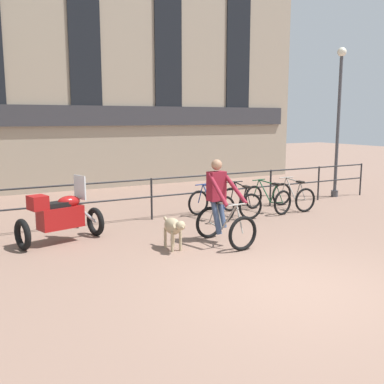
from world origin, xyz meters
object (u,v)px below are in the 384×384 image
(street_lamp, at_px, (339,115))
(parked_motorcycle, at_px, (60,216))
(dog, at_px, (174,227))
(parked_bicycle_mid_right, at_px, (268,199))
(parked_bicycle_near_lamp, at_px, (211,205))
(parked_bicycle_far_end, at_px, (293,196))
(cyclist_with_bike, at_px, (221,206))
(parked_bicycle_mid_left, at_px, (240,202))

(street_lamp, bearing_deg, parked_motorcycle, -172.05)
(dog, height_order, parked_bicycle_mid_right, parked_bicycle_mid_right)
(parked_motorcycle, xyz_separation_m, street_lamp, (9.05, 1.26, 2.05))
(dog, height_order, parked_bicycle_near_lamp, parked_bicycle_near_lamp)
(parked_bicycle_far_end, bearing_deg, dog, 26.20)
(parked_bicycle_near_lamp, bearing_deg, parked_bicycle_mid_right, 171.94)
(cyclist_with_bike, height_order, street_lamp, street_lamp)
(dog, relative_size, parked_bicycle_near_lamp, 0.74)
(cyclist_with_bike, height_order, parked_motorcycle, cyclist_with_bike)
(parked_bicycle_near_lamp, height_order, street_lamp, street_lamp)
(parked_bicycle_far_end, distance_m, street_lamp, 3.49)
(parked_bicycle_near_lamp, relative_size, parked_bicycle_far_end, 1.04)
(parked_bicycle_mid_left, bearing_deg, parked_bicycle_near_lamp, 5.93)
(dog, distance_m, parked_bicycle_far_end, 5.12)
(parked_motorcycle, relative_size, parked_bicycle_near_lamp, 1.53)
(parked_motorcycle, relative_size, street_lamp, 0.39)
(parked_bicycle_far_end, bearing_deg, parked_bicycle_mid_left, 3.56)
(parked_bicycle_mid_right, distance_m, parked_bicycle_far_end, 0.90)
(parked_bicycle_mid_left, bearing_deg, cyclist_with_bike, 52.68)
(parked_bicycle_mid_right, height_order, parked_bicycle_far_end, same)
(parked_bicycle_far_end, bearing_deg, parked_bicycle_near_lamp, 3.56)
(cyclist_with_bike, xyz_separation_m, parked_bicycle_mid_right, (2.75, 1.97, -0.41))
(parked_bicycle_mid_left, xyz_separation_m, parked_bicycle_mid_right, (0.90, 0.00, 0.00))
(parked_bicycle_near_lamp, xyz_separation_m, parked_bicycle_mid_left, (0.90, -0.00, 0.00))
(cyclist_with_bike, relative_size, dog, 1.92)
(street_lamp, bearing_deg, parked_bicycle_near_lamp, -170.62)
(cyclist_with_bike, xyz_separation_m, parked_motorcycle, (-2.88, 1.57, -0.20))
(cyclist_with_bike, bearing_deg, parked_bicycle_mid_right, 30.97)
(parked_bicycle_mid_right, bearing_deg, parked_bicycle_mid_left, -9.55)
(parked_bicycle_far_end, relative_size, street_lamp, 0.25)
(parked_bicycle_near_lamp, relative_size, street_lamp, 0.25)
(parked_bicycle_mid_right, bearing_deg, dog, 17.68)
(parked_motorcycle, bearing_deg, parked_bicycle_mid_right, -100.18)
(parked_bicycle_near_lamp, bearing_deg, parked_bicycle_far_end, 171.94)
(parked_motorcycle, height_order, parked_bicycle_near_lamp, parked_motorcycle)
(parked_motorcycle, bearing_deg, parked_bicycle_mid_left, -99.41)
(parked_bicycle_mid_left, height_order, parked_bicycle_mid_right, same)
(dog, bearing_deg, parked_bicycle_near_lamp, 45.68)
(parked_motorcycle, distance_m, parked_bicycle_far_end, 6.54)
(cyclist_with_bike, bearing_deg, parked_motorcycle, 146.83)
(parked_motorcycle, distance_m, parked_bicycle_near_lamp, 3.87)
(parked_bicycle_mid_left, bearing_deg, street_lamp, -162.78)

